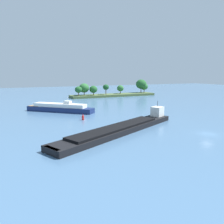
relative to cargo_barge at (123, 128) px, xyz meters
The scene contains 5 objects.
ground_plane 19.59m from the cargo_barge, 31.50° to the right, with size 400.00×400.00×0.00m, color #476B8E.
treeline_island 84.46m from the cargo_barge, 65.09° to the left, with size 53.40×10.33×9.95m.
cargo_barge is the anchor object (origin of this frame).
white_riverboat 35.11m from the cargo_barge, 102.90° to the left, with size 21.66×20.62×5.55m.
channel_buoy_red 17.41m from the cargo_barge, 105.64° to the left, with size 0.70×0.70×1.90m.
Camera 1 is at (-40.90, -35.05, 13.74)m, focal length 35.29 mm.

